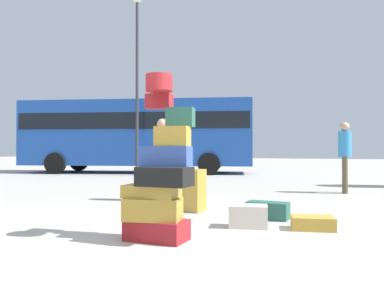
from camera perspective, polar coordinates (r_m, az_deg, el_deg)
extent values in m
plane|color=#ADA89E|center=(4.05, -1.01, -15.86)|extent=(80.00, 80.00, 0.00)
cube|color=maroon|center=(4.56, -5.25, -12.61)|extent=(0.72, 0.45, 0.24)
cube|color=#B28C33|center=(4.50, -5.82, -9.58)|extent=(0.69, 0.46, 0.26)
cube|color=#B28C33|center=(4.50, -6.02, -6.99)|extent=(0.62, 0.37, 0.15)
cube|color=black|center=(4.32, -4.10, -4.85)|extent=(0.61, 0.38, 0.21)
cube|color=#334F99|center=(4.50, -3.90, -1.83)|extent=(0.60, 0.39, 0.23)
cube|color=#B28C33|center=(4.46, -2.91, 1.14)|extent=(0.41, 0.26, 0.23)
cube|color=#26594C|center=(4.59, -1.74, 3.98)|extent=(0.34, 0.22, 0.23)
cube|color=maroon|center=(4.74, -4.90, 6.33)|extent=(0.32, 0.20, 0.18)
cylinder|color=maroon|center=(4.55, -4.91, 9.03)|extent=(0.32, 0.32, 0.19)
cube|color=beige|center=(5.31, 8.38, -10.56)|extent=(0.55, 0.42, 0.30)
cube|color=#B28C33|center=(6.52, 0.33, -6.91)|extent=(0.35, 0.39, 0.71)
cube|color=#B28C33|center=(5.37, 17.49, -11.12)|extent=(0.59, 0.44, 0.17)
cube|color=#26594C|center=(5.98, 11.20, -9.65)|extent=(0.65, 0.38, 0.26)
cylinder|color=brown|center=(10.01, 21.74, -4.25)|extent=(0.12, 0.12, 0.87)
cylinder|color=brown|center=(9.79, 21.80, -4.33)|extent=(0.12, 0.12, 0.87)
cylinder|color=#338CCC|center=(9.88, 21.75, 0.00)|extent=(0.30, 0.30, 0.61)
sphere|color=tan|center=(9.89, 21.74, 2.40)|extent=(0.22, 0.22, 0.22)
cylinder|color=brown|center=(7.95, -4.61, -5.32)|extent=(0.12, 0.12, 0.84)
cylinder|color=brown|center=(7.74, -4.27, -5.44)|extent=(0.12, 0.12, 0.84)
cylinder|color=red|center=(7.82, -4.44, -0.07)|extent=(0.30, 0.30, 0.61)
sphere|color=tan|center=(7.84, -4.44, 2.97)|extent=(0.22, 0.22, 0.22)
cube|color=#1E4CA5|center=(17.32, -8.04, 1.56)|extent=(10.34, 4.56, 2.80)
cube|color=black|center=(17.35, -8.04, 3.17)|extent=(10.15, 4.54, 0.70)
cylinder|color=black|center=(18.06, 3.04, -2.67)|extent=(0.93, 0.43, 0.90)
cylinder|color=black|center=(15.56, 2.52, -2.98)|extent=(0.93, 0.43, 0.90)
cylinder|color=black|center=(19.54, -16.44, -2.49)|extent=(0.93, 0.43, 0.90)
cylinder|color=black|center=(17.27, -19.66, -2.71)|extent=(0.93, 0.43, 0.90)
cylinder|color=#333338|center=(15.65, -8.16, 8.21)|extent=(0.12, 0.12, 6.98)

